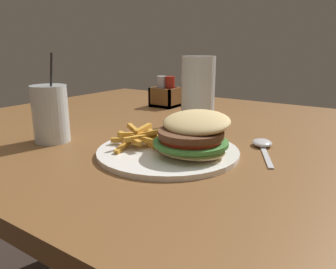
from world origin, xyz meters
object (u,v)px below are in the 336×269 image
(meal_plate_near, at_px, (180,142))
(juice_glass, at_px, (51,116))
(spoon, at_px, (262,144))
(condiment_caddy, at_px, (166,95))
(beer_glass, at_px, (198,93))

(meal_plate_near, bearing_deg, juice_glass, -165.60)
(meal_plate_near, xyz_separation_m, juice_glass, (-0.29, -0.07, 0.03))
(spoon, bearing_deg, condiment_caddy, 32.37)
(juice_glass, bearing_deg, spoon, 28.76)
(juice_glass, distance_m, condiment_caddy, 0.50)
(meal_plate_near, xyz_separation_m, spoon, (0.11, 0.15, -0.02))
(spoon, relative_size, condiment_caddy, 1.52)
(beer_glass, bearing_deg, spoon, -24.67)
(juice_glass, distance_m, spoon, 0.46)
(beer_glass, relative_size, condiment_caddy, 1.74)
(meal_plate_near, relative_size, juice_glass, 1.44)
(condiment_caddy, bearing_deg, juice_glass, -85.58)
(meal_plate_near, xyz_separation_m, beer_glass, (-0.10, 0.25, 0.06))
(beer_glass, relative_size, juice_glass, 0.94)
(condiment_caddy, bearing_deg, beer_glass, -38.23)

